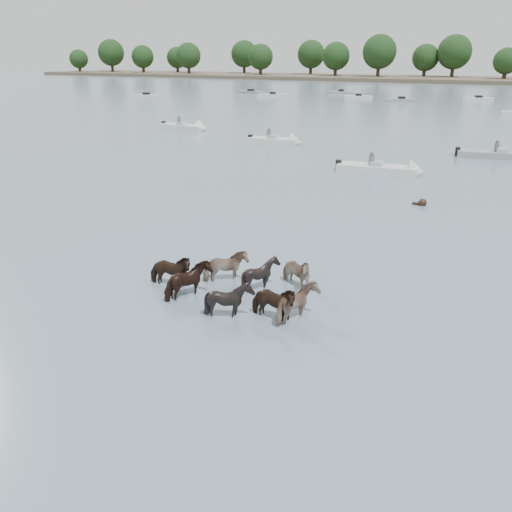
% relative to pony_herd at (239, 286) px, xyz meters
% --- Properties ---
extents(ground, '(400.00, 400.00, 0.00)m').
position_rel_pony_herd_xyz_m(ground, '(-2.29, 0.50, -0.45)').
color(ground, slate).
rests_on(ground, ground).
extents(shoreline, '(160.00, 30.00, 1.00)m').
position_rel_pony_herd_xyz_m(shoreline, '(-72.29, 150.50, 0.05)').
color(shoreline, '#4C4233').
rests_on(shoreline, ground).
extents(pony_herd, '(6.24, 4.23, 1.33)m').
position_rel_pony_herd_xyz_m(pony_herd, '(0.00, 0.00, 0.00)').
color(pony_herd, black).
rests_on(pony_herd, ground).
extents(swimming_pony, '(0.72, 0.44, 0.44)m').
position_rel_pony_herd_xyz_m(swimming_pony, '(3.01, 14.13, -0.35)').
color(swimming_pony, black).
rests_on(swimming_pony, ground).
extents(motorboat_a, '(4.90, 2.02, 1.92)m').
position_rel_pony_herd_xyz_m(motorboat_a, '(-11.56, 29.10, -0.23)').
color(motorboat_a, silver).
rests_on(motorboat_a, ground).
extents(motorboat_b, '(5.77, 2.13, 1.92)m').
position_rel_pony_herd_xyz_m(motorboat_b, '(-0.38, 21.20, -0.23)').
color(motorboat_b, silver).
rests_on(motorboat_b, ground).
extents(motorboat_f, '(5.67, 2.02, 1.92)m').
position_rel_pony_herd_xyz_m(motorboat_f, '(-23.78, 33.40, -0.23)').
color(motorboat_f, silver).
rests_on(motorboat_f, ground).
extents(distant_flotilla, '(107.55, 29.49, 0.93)m').
position_rel_pony_herd_xyz_m(distant_flotilla, '(-2.07, 78.43, -0.20)').
color(distant_flotilla, silver).
rests_on(distant_flotilla, ground).
extents(treeline, '(149.40, 20.65, 12.42)m').
position_rel_pony_herd_xyz_m(treeline, '(-68.93, 151.30, 6.31)').
color(treeline, '#382619').
rests_on(treeline, ground).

